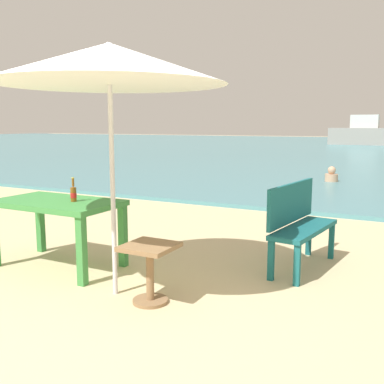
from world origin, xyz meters
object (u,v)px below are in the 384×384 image
Objects in this scene: picnic_table_green at (57,210)px; bench_teal_center at (299,220)px; beer_bottle_amber at (73,193)px; boat_tanker at (371,134)px; swimmer_person at (331,176)px; patio_umbrella at (109,64)px; side_table_wood at (150,265)px.

picnic_table_green is 2.69m from bench_teal_center.
beer_bottle_amber reaches higher than bench_teal_center.
boat_tanker is at bearing 89.83° from picnic_table_green.
picnic_table_green is 5.28× the size of beer_bottle_amber.
boat_tanker is (-1.37, 23.97, 0.66)m from swimmer_person.
patio_umbrella reaches higher than beer_bottle_amber.
boat_tanker reaches higher than side_table_wood.
side_table_wood is at bearing -87.61° from boat_tanker.
beer_bottle_amber is at bearing 154.83° from patio_umbrella.
boat_tanker reaches higher than beer_bottle_amber.
bench_teal_center is (2.18, 1.18, -0.31)m from beer_bottle_amber.
picnic_table_green is at bearing 165.17° from side_table_wood.
patio_umbrella is (0.85, -0.40, 1.26)m from beer_bottle_amber.
patio_umbrella reaches higher than picnic_table_green.
bench_teal_center is 31.43m from boat_tanker.
bench_teal_center is at bearing 26.67° from picnic_table_green.
patio_umbrella is at bearing -19.04° from picnic_table_green.
patio_umbrella reaches higher than swimmer_person.
side_table_wood is 0.44× the size of bench_teal_center.
patio_umbrella reaches higher than bench_teal_center.
boat_tanker is (-2.30, 31.34, 0.36)m from bench_teal_center.
bench_teal_center is (1.34, 1.57, -1.58)m from patio_umbrella.
bench_teal_center is 3.01× the size of swimmer_person.
swimmer_person is at bearing 80.31° from picnic_table_green.
picnic_table_green is 8.71m from swimmer_person.
picnic_table_green reaches higher than swimmer_person.
patio_umbrella is 0.37× the size of boat_tanker.
swimmer_person is at bearing 81.71° from beer_bottle_amber.
picnic_table_green is 3.41× the size of swimmer_person.
beer_bottle_amber is at bearing -151.68° from bench_teal_center.
boat_tanker is at bearing 91.68° from patio_umbrella.
picnic_table_green is 1.85m from patio_umbrella.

